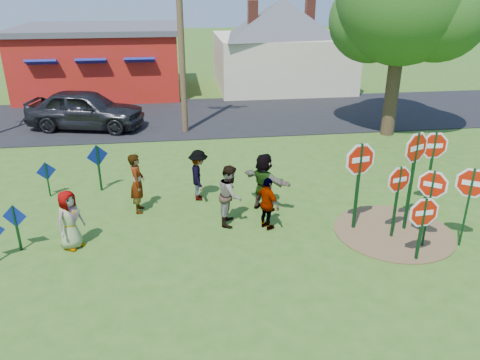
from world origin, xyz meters
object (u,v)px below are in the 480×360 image
object	(u,v)px
stop_sign_b	(415,157)
person_b	(137,183)
utility_pole	(180,26)
stop_sign_a	(398,186)
suv	(85,109)
stop_sign_d	(433,152)
leafy_tree	(406,5)
stop_sign_c	(431,192)
person_a	(70,220)

from	to	relation	value
stop_sign_b	person_b	world-z (taller)	stop_sign_b
utility_pole	stop_sign_b	bearing A→B (deg)	-60.08
stop_sign_a	stop_sign_b	bearing A→B (deg)	18.95
suv	utility_pole	size ratio (longest dim) A/B	0.60
stop_sign_b	utility_pole	world-z (taller)	utility_pole
stop_sign_d	leafy_tree	size ratio (longest dim) A/B	0.30
stop_sign_b	stop_sign_d	world-z (taller)	stop_sign_b
stop_sign_a	stop_sign_d	world-z (taller)	stop_sign_d
stop_sign_a	utility_pole	distance (m)	11.91
stop_sign_d	leafy_tree	world-z (taller)	leafy_tree
stop_sign_b	person_b	distance (m)	7.69
leafy_tree	suv	bearing A→B (deg)	169.02
stop_sign_c	stop_sign_d	world-z (taller)	stop_sign_d
leafy_tree	person_a	bearing A→B (deg)	-146.51
stop_sign_a	person_a	world-z (taller)	stop_sign_a
stop_sign_d	person_b	xyz separation A→B (m)	(-8.49, 0.97, -0.90)
person_b	leafy_tree	xyz separation A→B (m)	(10.64, 6.21, 4.53)
person_b	utility_pole	world-z (taller)	utility_pole
stop_sign_a	stop_sign_c	bearing A→B (deg)	-57.41
stop_sign_d	leafy_tree	xyz separation A→B (m)	(2.15, 7.18, 3.63)
stop_sign_b	stop_sign_d	bearing A→B (deg)	20.41
stop_sign_d	stop_sign_b	bearing A→B (deg)	-130.98
person_a	stop_sign_d	bearing A→B (deg)	-48.86
suv	utility_pole	world-z (taller)	utility_pole
stop_sign_c	utility_pole	bearing A→B (deg)	155.01
person_b	suv	world-z (taller)	suv
suv	leafy_tree	bearing A→B (deg)	-87.24
stop_sign_b	person_a	xyz separation A→B (m)	(-8.86, 0.27, -1.34)
stop_sign_a	person_a	distance (m)	8.38
suv	person_a	bearing A→B (deg)	-159.25
stop_sign_c	leafy_tree	bearing A→B (deg)	107.39
stop_sign_c	person_a	xyz separation A→B (m)	(-8.92, 1.18, -0.75)
person_b	leafy_tree	world-z (taller)	leafy_tree
stop_sign_c	suv	xyz separation A→B (m)	(-10.24, 11.88, -0.61)
person_a	leafy_tree	distance (m)	15.36
stop_sign_d	stop_sign_c	bearing A→B (deg)	-113.87
suv	utility_pole	distance (m)	5.86
stop_sign_b	leafy_tree	world-z (taller)	leafy_tree
utility_pole	person_a	bearing A→B (deg)	-108.10
stop_sign_a	stop_sign_c	xyz separation A→B (m)	(0.60, -0.55, 0.05)
person_b	stop_sign_b	bearing A→B (deg)	-106.60
stop_sign_a	leafy_tree	distance (m)	10.32
stop_sign_c	person_b	world-z (taller)	stop_sign_c
stop_sign_b	stop_sign_d	size ratio (longest dim) A/B	1.16
stop_sign_d	person_a	xyz separation A→B (m)	(-10.06, -0.89, -1.01)
stop_sign_d	person_a	distance (m)	10.15
stop_sign_c	person_b	bearing A→B (deg)	-165.55
stop_sign_a	leafy_tree	size ratio (longest dim) A/B	0.26
leafy_tree	person_b	bearing A→B (deg)	-149.72
leafy_tree	utility_pole	bearing A→B (deg)	170.22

